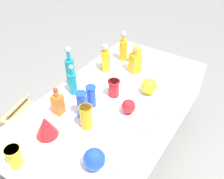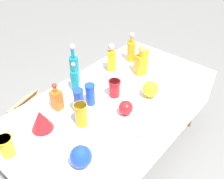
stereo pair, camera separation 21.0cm
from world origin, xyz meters
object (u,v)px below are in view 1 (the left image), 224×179
tall_bottle_0 (70,70)px  square_decanter_1 (58,103)px  slender_vase_1 (91,96)px  tall_bottle_2 (73,83)px  square_decanter_2 (135,60)px  slender_vase_4 (114,88)px  slender_vase_3 (82,104)px  tall_bottle_1 (123,49)px  slender_vase_0 (137,56)px  round_bowl_1 (149,86)px  cardboard_box_behind_left (29,122)px  slender_vase_2 (14,156)px  square_decanter_0 (105,59)px  round_bowl_2 (94,159)px  slender_vase_5 (86,117)px  round_bowl_0 (129,106)px  fluted_vase_0 (46,126)px

tall_bottle_0 → square_decanter_1: 0.41m
tall_bottle_0 → slender_vase_1: tall_bottle_0 is taller
tall_bottle_2 → square_decanter_2: size_ratio=0.94×
slender_vase_4 → slender_vase_3: bearing=169.7°
tall_bottle_1 → slender_vase_4: bearing=-156.1°
slender_vase_0 → slender_vase_1: bearing=-179.0°
tall_bottle_2 → square_decanter_2: bearing=-25.3°
square_decanter_2 → round_bowl_1: size_ratio=2.03×
square_decanter_2 → slender_vase_0: size_ratio=1.92×
tall_bottle_1 → square_decanter_1: 1.00m
square_decanter_1 → slender_vase_3: 0.20m
slender_vase_1 → cardboard_box_behind_left: size_ratio=0.39×
slender_vase_2 → cardboard_box_behind_left: size_ratio=0.30×
slender_vase_3 → slender_vase_4: (0.36, -0.06, -0.04)m
tall_bottle_2 → square_decanter_0: 0.47m
slender_vase_2 → square_decanter_2: bearing=-4.4°
tall_bottle_0 → slender_vase_2: (-0.88, -0.28, -0.07)m
slender_vase_0 → slender_vase_3: size_ratio=0.69×
tall_bottle_2 → slender_vase_1: (-0.05, -0.23, -0.01)m
square_decanter_1 → slender_vase_1: 0.27m
square_decanter_2 → slender_vase_2: square_decanter_2 is taller
tall_bottle_0 → slender_vase_4: tall_bottle_0 is taller
square_decanter_0 → round_bowl_2: (-0.99, -0.59, -0.05)m
square_decanter_2 → slender_vase_4: (-0.43, -0.03, -0.05)m
slender_vase_2 → slender_vase_4: 0.96m
tall_bottle_2 → slender_vase_5: tall_bottle_2 is taller
round_bowl_1 → tall_bottle_2: bearing=122.8°
round_bowl_1 → cardboard_box_behind_left: round_bowl_1 is taller
square_decanter_1 → cardboard_box_behind_left: 1.02m
tall_bottle_1 → square_decanter_0: bearing=171.5°
slender_vase_1 → slender_vase_3: bearing=-172.8°
slender_vase_3 → round_bowl_0: (0.23, -0.29, -0.06)m
round_bowl_1 → slender_vase_0: bearing=41.2°
round_bowl_2 → cardboard_box_behind_left: size_ratio=0.31×
square_decanter_1 → tall_bottle_2: bearing=14.7°
square_decanter_2 → tall_bottle_2: bearing=154.7°
tall_bottle_2 → slender_vase_5: 0.44m
slender_vase_2 → slender_vase_4: size_ratio=0.97×
fluted_vase_0 → round_bowl_1: (0.85, -0.39, -0.01)m
tall_bottle_1 → slender_vase_3: size_ratio=1.39×
tall_bottle_2 → round_bowl_0: 0.54m
slender_vase_5 → fluted_vase_0: slender_vase_5 is taller
round_bowl_2 → tall_bottle_0: bearing=49.6°
tall_bottle_2 → slender_vase_2: (-0.78, -0.18, -0.03)m
slender_vase_4 → round_bowl_2: (-0.69, -0.30, -0.00)m
square_decanter_0 → square_decanter_2: size_ratio=0.94×
tall_bottle_0 → tall_bottle_1: bearing=-15.1°
square_decanter_0 → slender_vase_2: square_decanter_0 is taller
square_decanter_2 → slender_vase_3: (-0.79, 0.03, -0.01)m
square_decanter_1 → slender_vase_1: (0.22, -0.16, 0.00)m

